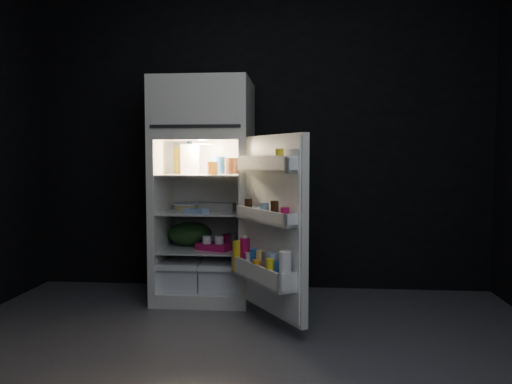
# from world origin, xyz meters

# --- Properties ---
(floor) EXTENTS (4.00, 3.40, 0.00)m
(floor) POSITION_xyz_m (0.00, 0.00, 0.00)
(floor) COLOR #535359
(floor) RESTS_ON ground
(wall_back) EXTENTS (4.00, 0.00, 2.70)m
(wall_back) POSITION_xyz_m (0.00, 1.70, 1.35)
(wall_back) COLOR black
(wall_back) RESTS_ON ground
(wall_front) EXTENTS (4.00, 0.00, 2.70)m
(wall_front) POSITION_xyz_m (0.00, -1.70, 1.35)
(wall_front) COLOR black
(wall_front) RESTS_ON ground
(refrigerator) EXTENTS (0.76, 0.71, 1.78)m
(refrigerator) POSITION_xyz_m (-0.43, 1.32, 0.96)
(refrigerator) COLOR white
(refrigerator) RESTS_ON ground
(fridge_door) EXTENTS (0.55, 0.71, 1.22)m
(fridge_door) POSITION_xyz_m (0.15, 0.63, 0.68)
(fridge_door) COLOR white
(fridge_door) RESTS_ON ground
(milk_jug) EXTENTS (0.17, 0.17, 0.24)m
(milk_jug) POSITION_xyz_m (-0.55, 1.31, 1.15)
(milk_jug) COLOR white
(milk_jug) RESTS_ON refrigerator
(mayo_jar) EXTENTS (0.11, 0.11, 0.14)m
(mayo_jar) POSITION_xyz_m (-0.32, 1.35, 1.10)
(mayo_jar) COLOR #205AB1
(mayo_jar) RESTS_ON refrigerator
(jam_jar) EXTENTS (0.12, 0.12, 0.13)m
(jam_jar) POSITION_xyz_m (-0.20, 1.29, 1.09)
(jam_jar) COLOR black
(jam_jar) RESTS_ON refrigerator
(amber_bottle) EXTENTS (0.08, 0.08, 0.22)m
(amber_bottle) POSITION_xyz_m (-0.66, 1.36, 1.14)
(amber_bottle) COLOR #BB921E
(amber_bottle) RESTS_ON refrigerator
(small_carton) EXTENTS (0.09, 0.08, 0.10)m
(small_carton) POSITION_xyz_m (-0.33, 1.14, 1.08)
(small_carton) COLOR orange
(small_carton) RESTS_ON refrigerator
(egg_carton) EXTENTS (0.30, 0.15, 0.07)m
(egg_carton) POSITION_xyz_m (-0.31, 1.22, 0.76)
(egg_carton) COLOR gray
(egg_carton) RESTS_ON refrigerator
(pie) EXTENTS (0.29, 0.29, 0.04)m
(pie) POSITION_xyz_m (-0.57, 1.40, 0.75)
(pie) COLOR tan
(pie) RESTS_ON refrigerator
(flat_package) EXTENTS (0.20, 0.15, 0.04)m
(flat_package) POSITION_xyz_m (-0.44, 1.05, 0.75)
(flat_package) COLOR #7E9AC3
(flat_package) RESTS_ON refrigerator
(wrapped_pkg) EXTENTS (0.14, 0.14, 0.05)m
(wrapped_pkg) POSITION_xyz_m (-0.19, 1.42, 0.75)
(wrapped_pkg) COLOR #F3E1C6
(wrapped_pkg) RESTS_ON refrigerator
(produce_bag) EXTENTS (0.41, 0.36, 0.20)m
(produce_bag) POSITION_xyz_m (-0.56, 1.34, 0.52)
(produce_bag) COLOR #193815
(produce_bag) RESTS_ON refrigerator
(yogurt_tray) EXTENTS (0.31, 0.24, 0.05)m
(yogurt_tray) POSITION_xyz_m (-0.33, 1.16, 0.45)
(yogurt_tray) COLOR #AC0E49
(yogurt_tray) RESTS_ON refrigerator
(small_can_red) EXTENTS (0.09, 0.09, 0.09)m
(small_can_red) POSITION_xyz_m (-0.26, 1.40, 0.47)
(small_can_red) COLOR #AC0E49
(small_can_red) RESTS_ON refrigerator
(small_can_silver) EXTENTS (0.08, 0.08, 0.09)m
(small_can_silver) POSITION_xyz_m (-0.21, 1.40, 0.47)
(small_can_silver) COLOR silver
(small_can_silver) RESTS_ON refrigerator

